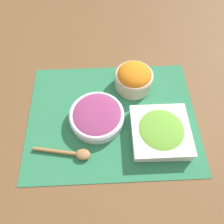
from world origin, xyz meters
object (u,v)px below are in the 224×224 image
lettuce_bowl (160,132)px  wooden_spoon (73,153)px  carrot_bowl (134,78)px  onion_bowl (97,116)px

lettuce_bowl → wooden_spoon: 0.28m
carrot_bowl → wooden_spoon: size_ratio=0.74×
lettuce_bowl → wooden_spoon: (0.28, 0.05, -0.02)m
onion_bowl → carrot_bowl: carrot_bowl is taller
lettuce_bowl → carrot_bowl: 0.22m
lettuce_bowl → carrot_bowl: bearing=-72.1°
onion_bowl → wooden_spoon: bearing=57.1°
onion_bowl → lettuce_bowl: bearing=161.9°
carrot_bowl → wooden_spoon: carrot_bowl is taller
onion_bowl → lettuce_bowl: size_ratio=0.99×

